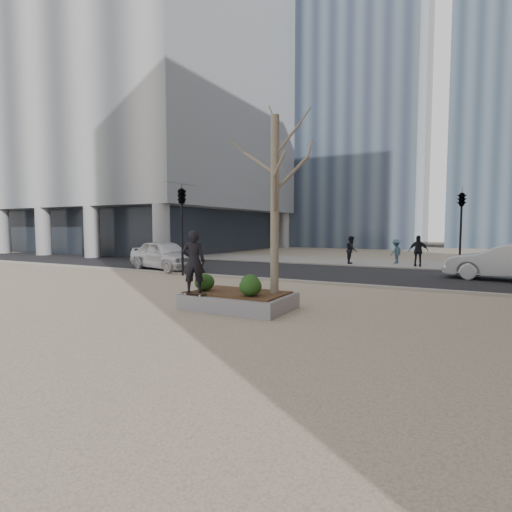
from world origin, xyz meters
The scene contains 20 objects.
ground centered at (0.00, 0.00, 0.00)m, with size 120.00×120.00×0.00m, color tan.
street centered at (0.00, 10.00, 0.01)m, with size 60.00×8.00×0.02m, color black.
far_sidewalk centered at (0.00, 17.00, 0.01)m, with size 60.00×6.00×0.02m, color gray.
planter centered at (1.00, 0.00, 0.23)m, with size 3.00×2.00×0.45m, color gray.
planter_mulch centered at (1.00, 0.00, 0.47)m, with size 2.70×1.70×0.04m, color #382314.
sycamore_tree centered at (2.00, 0.30, 3.79)m, with size 2.80×2.80×6.60m, color gray, non-canonical shape.
shrub_left centered at (-0.04, -0.25, 0.74)m, with size 0.60×0.60×0.51m, color #153711.
shrub_middle centered at (1.11, 0.48, 0.73)m, with size 0.56×0.56×0.48m, color #173E13.
shrub_right centered at (1.61, -0.42, 0.75)m, with size 0.62×0.62×0.53m, color #163711.
skateboard centered at (0.03, -0.88, 0.49)m, with size 0.78×0.20×0.07m, color black, non-canonical shape.
skateboarder centered at (0.03, -0.88, 1.41)m, with size 0.65×0.42×1.77m, color black.
police_car centered at (-7.94, 7.12, 0.84)m, with size 1.94×4.81×1.64m, color silver.
car_silver centered at (8.46, 10.71, 0.84)m, with size 1.74×4.99×1.64m, color #9CA0A4.
pedestrian_a centered at (0.25, 15.61, 0.91)m, with size 0.86×0.67×1.78m, color black.
pedestrian_b centered at (2.76, 17.16, 0.81)m, with size 1.01×0.58×1.57m, color #385564.
pedestrian_c centered at (4.27, 15.72, 0.96)m, with size 1.09×0.45×1.86m, color black.
traffic_light_near centered at (-5.50, 5.60, 2.25)m, with size 0.60×2.48×4.50m, color black, non-canonical shape.
traffic_light_far centered at (6.50, 14.60, 2.25)m, with size 0.60×2.48×4.50m, color black, non-canonical shape.
building_west_tower centered at (-25.00, 22.00, 25.00)m, with size 28.00×22.00×50.00m, color #A3A3A6.
building_glass_a centered at (-6.00, 42.00, 22.50)m, with size 16.00×16.00×45.00m, color slate.
Camera 1 is at (6.84, -9.95, 2.38)m, focal length 28.00 mm.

